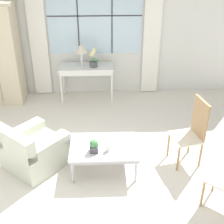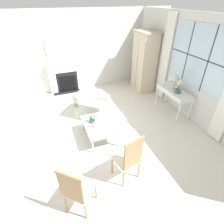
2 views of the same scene
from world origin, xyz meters
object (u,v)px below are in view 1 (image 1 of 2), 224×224
(armchair_upholstered, at_px, (34,151))
(potted_plant_small, at_px, (94,146))
(table_lamp, at_px, (81,49))
(side_chair_wooden, at_px, (193,129))
(console_table, at_px, (86,70))
(coffee_table, at_px, (104,148))
(potted_orchid, at_px, (93,59))
(pillar_candle, at_px, (108,147))

(armchair_upholstered, xyz_separation_m, potted_plant_small, (0.96, -0.25, 0.26))
(table_lamp, xyz_separation_m, side_chair_wooden, (1.82, -2.31, -0.55))
(console_table, distance_m, potted_plant_small, 2.63)
(side_chair_wooden, height_order, coffee_table, side_chair_wooden)
(console_table, relative_size, coffee_table, 1.13)
(potted_orchid, bearing_deg, console_table, 167.14)
(table_lamp, xyz_separation_m, pillar_candle, (0.49, -2.58, -0.67))
(armchair_upholstered, relative_size, coffee_table, 1.11)
(armchair_upholstered, bearing_deg, table_lamp, 73.76)
(potted_orchid, bearing_deg, coffee_table, -85.82)
(table_lamp, distance_m, potted_orchid, 0.33)
(table_lamp, distance_m, pillar_candle, 2.71)
(coffee_table, distance_m, pillar_candle, 0.17)
(pillar_candle, bearing_deg, potted_plant_small, -176.50)
(console_table, distance_m, potted_orchid, 0.31)
(armchair_upholstered, relative_size, side_chair_wooden, 1.05)
(armchair_upholstered, height_order, pillar_candle, armchair_upholstered)
(armchair_upholstered, bearing_deg, potted_orchid, 68.32)
(potted_orchid, xyz_separation_m, coffee_table, (0.18, -2.45, -0.55))
(console_table, distance_m, coffee_table, 2.53)
(table_lamp, relative_size, potted_orchid, 1.21)
(potted_plant_small, bearing_deg, coffee_table, 42.68)
(side_chair_wooden, relative_size, coffee_table, 1.06)
(armchair_upholstered, distance_m, coffee_table, 1.12)
(potted_plant_small, height_order, pillar_candle, potted_plant_small)
(table_lamp, xyz_separation_m, potted_orchid, (0.25, -0.00, -0.22))
(table_lamp, relative_size, side_chair_wooden, 0.46)
(potted_plant_small, bearing_deg, console_table, 94.10)
(potted_orchid, xyz_separation_m, armchair_upholstered, (-0.93, -2.34, -0.67))
(table_lamp, relative_size, pillar_candle, 3.51)
(console_table, height_order, potted_plant_small, console_table)
(potted_orchid, bearing_deg, potted_plant_small, -89.31)
(coffee_table, bearing_deg, armchair_upholstered, 174.09)
(side_chair_wooden, bearing_deg, armchair_upholstered, -179.33)
(console_table, relative_size, pillar_candle, 8.20)
(potted_orchid, relative_size, side_chair_wooden, 0.38)
(potted_orchid, bearing_deg, pillar_candle, -84.62)
(potted_orchid, distance_m, armchair_upholstered, 2.60)
(potted_orchid, height_order, potted_plant_small, potted_orchid)
(console_table, xyz_separation_m, side_chair_wooden, (1.73, -2.34, -0.07))
(table_lamp, height_order, potted_orchid, table_lamp)
(pillar_candle, bearing_deg, side_chair_wooden, 11.36)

